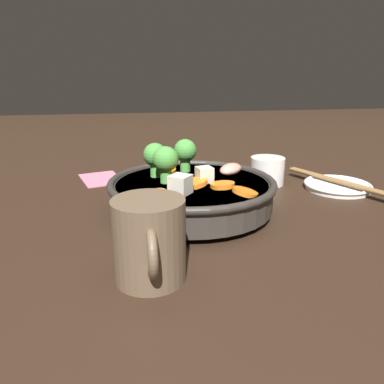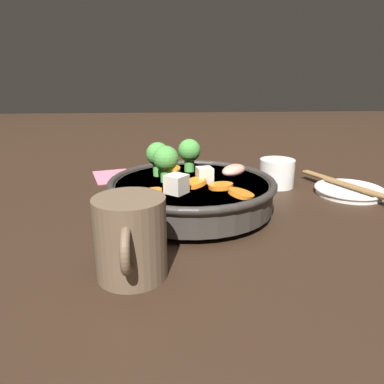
# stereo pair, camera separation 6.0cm
# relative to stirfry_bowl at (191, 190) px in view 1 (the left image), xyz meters

# --- Properties ---
(ground_plane) EXTENTS (3.00, 3.00, 0.00)m
(ground_plane) POSITION_rel_stirfry_bowl_xyz_m (0.00, 0.00, -0.04)
(ground_plane) COLOR black
(stirfry_bowl) EXTENTS (0.27, 0.27, 0.11)m
(stirfry_bowl) POSITION_rel_stirfry_bowl_xyz_m (0.00, 0.00, 0.00)
(stirfry_bowl) COLOR #38332D
(stirfry_bowl) RESTS_ON ground_plane
(side_saucer) EXTENTS (0.13, 0.13, 0.01)m
(side_saucer) POSITION_rel_stirfry_bowl_xyz_m (-0.07, 0.30, -0.03)
(side_saucer) COLOR white
(side_saucer) RESTS_ON ground_plane
(tea_cup) EXTENTS (0.07, 0.07, 0.05)m
(tea_cup) POSITION_rel_stirfry_bowl_xyz_m (-0.13, 0.18, -0.01)
(tea_cup) COLOR white
(tea_cup) RESTS_ON ground_plane
(dark_mug) EXTENTS (0.10, 0.08, 0.09)m
(dark_mug) POSITION_rel_stirfry_bowl_xyz_m (0.20, -0.08, 0.01)
(dark_mug) COLOR brown
(dark_mug) RESTS_ON ground_plane
(napkin) EXTENTS (0.13, 0.10, 0.00)m
(napkin) POSITION_rel_stirfry_bowl_xyz_m (-0.22, -0.16, -0.04)
(napkin) COLOR #D16B84
(napkin) RESTS_ON ground_plane
(chopsticks_pair) EXTENTS (0.22, 0.11, 0.01)m
(chopsticks_pair) POSITION_rel_stirfry_bowl_xyz_m (-0.07, 0.30, -0.02)
(chopsticks_pair) COLOR olive
(chopsticks_pair) RESTS_ON side_saucer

